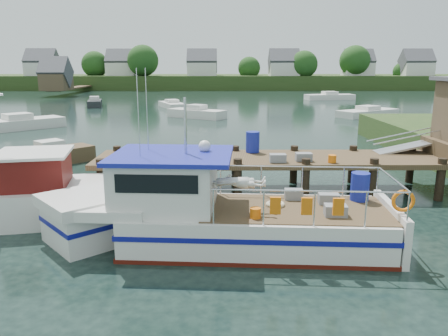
{
  "coord_description": "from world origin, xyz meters",
  "views": [
    {
      "loc": [
        -1.11,
        -16.82,
        4.89
      ],
      "look_at": [
        -1.0,
        -1.5,
        1.3
      ],
      "focal_mm": 35.0,
      "sensor_mm": 36.0,
      "label": 1
    }
  ],
  "objects_px": {
    "moored_rowboat": "(51,156)",
    "moored_a": "(18,123)",
    "moored_b": "(197,113)",
    "dock": "(416,135)",
    "lobster_boat": "(212,214)",
    "work_boat": "(5,199)",
    "moored_c": "(368,112)",
    "moored_far": "(330,97)",
    "moored_e": "(95,103)",
    "moored_d": "(172,105)"
  },
  "relations": [
    {
      "from": "moored_rowboat",
      "to": "moored_a",
      "type": "relative_size",
      "value": 0.63
    },
    {
      "from": "moored_rowboat",
      "to": "moored_b",
      "type": "bearing_deg",
      "value": 56.83
    },
    {
      "from": "dock",
      "to": "lobster_boat",
      "type": "height_order",
      "value": "lobster_boat"
    },
    {
      "from": "work_boat",
      "to": "dock",
      "type": "bearing_deg",
      "value": 2.42
    },
    {
      "from": "dock",
      "to": "moored_c",
      "type": "bearing_deg",
      "value": 75.24
    },
    {
      "from": "moored_b",
      "to": "moored_c",
      "type": "xyz_separation_m",
      "value": [
        16.89,
        1.07,
        -0.08
      ]
    },
    {
      "from": "moored_far",
      "to": "moored_a",
      "type": "bearing_deg",
      "value": -160.94
    },
    {
      "from": "moored_far",
      "to": "moored_a",
      "type": "height_order",
      "value": "moored_a"
    },
    {
      "from": "moored_a",
      "to": "moored_far",
      "type": "bearing_deg",
      "value": 19.13
    },
    {
      "from": "work_boat",
      "to": "moored_far",
      "type": "bearing_deg",
      "value": 55.4
    },
    {
      "from": "work_boat",
      "to": "moored_b",
      "type": "height_order",
      "value": "work_boat"
    },
    {
      "from": "moored_far",
      "to": "moored_e",
      "type": "relative_size",
      "value": 1.56
    },
    {
      "from": "lobster_boat",
      "to": "moored_c",
      "type": "height_order",
      "value": "lobster_boat"
    },
    {
      "from": "work_boat",
      "to": "moored_c",
      "type": "bearing_deg",
      "value": 43.53
    },
    {
      "from": "dock",
      "to": "moored_a",
      "type": "relative_size",
      "value": 2.57
    },
    {
      "from": "moored_b",
      "to": "lobster_boat",
      "type": "bearing_deg",
      "value": -88.2
    },
    {
      "from": "moored_rowboat",
      "to": "moored_e",
      "type": "height_order",
      "value": "moored_e"
    },
    {
      "from": "dock",
      "to": "lobster_boat",
      "type": "bearing_deg",
      "value": -145.81
    },
    {
      "from": "moored_a",
      "to": "moored_c",
      "type": "bearing_deg",
      "value": -8.74
    },
    {
      "from": "moored_far",
      "to": "moored_e",
      "type": "height_order",
      "value": "moored_e"
    },
    {
      "from": "moored_b",
      "to": "moored_d",
      "type": "bearing_deg",
      "value": 106.35
    },
    {
      "from": "moored_far",
      "to": "moored_c",
      "type": "distance_m",
      "value": 22.24
    },
    {
      "from": "moored_e",
      "to": "dock",
      "type": "bearing_deg",
      "value": -80.76
    },
    {
      "from": "moored_rowboat",
      "to": "moored_a",
      "type": "bearing_deg",
      "value": 104.15
    },
    {
      "from": "moored_far",
      "to": "moored_c",
      "type": "height_order",
      "value": "moored_far"
    },
    {
      "from": "dock",
      "to": "moored_e",
      "type": "bearing_deg",
      "value": 121.79
    },
    {
      "from": "dock",
      "to": "moored_far",
      "type": "relative_size",
      "value": 2.22
    },
    {
      "from": "work_boat",
      "to": "moored_d",
      "type": "bearing_deg",
      "value": 77.83
    },
    {
      "from": "lobster_boat",
      "to": "moored_d",
      "type": "xyz_separation_m",
      "value": [
        -5.6,
        41.31,
        -0.52
      ]
    },
    {
      "from": "moored_rowboat",
      "to": "moored_d",
      "type": "height_order",
      "value": "moored_rowboat"
    },
    {
      "from": "moored_a",
      "to": "moored_b",
      "type": "relative_size",
      "value": 1.1
    },
    {
      "from": "moored_b",
      "to": "moored_c",
      "type": "distance_m",
      "value": 16.93
    },
    {
      "from": "moored_d",
      "to": "moored_e",
      "type": "height_order",
      "value": "moored_e"
    },
    {
      "from": "dock",
      "to": "moored_far",
      "type": "distance_m",
      "value": 49.35
    },
    {
      "from": "work_boat",
      "to": "moored_rowboat",
      "type": "xyz_separation_m",
      "value": [
        -1.69,
        8.27,
        -0.28
      ]
    },
    {
      "from": "moored_far",
      "to": "dock",
      "type": "bearing_deg",
      "value": -124.81
    },
    {
      "from": "work_boat",
      "to": "moored_d",
      "type": "relative_size",
      "value": 1.47
    },
    {
      "from": "moored_b",
      "to": "moored_far",
      "type": "bearing_deg",
      "value": 49.44
    },
    {
      "from": "moored_a",
      "to": "moored_b",
      "type": "xyz_separation_m",
      "value": [
        13.69,
        7.7,
        0.0
      ]
    },
    {
      "from": "work_boat",
      "to": "moored_a",
      "type": "distance_m",
      "value": 22.85
    },
    {
      "from": "dock",
      "to": "moored_e",
      "type": "height_order",
      "value": "dock"
    },
    {
      "from": "work_boat",
      "to": "moored_d",
      "type": "height_order",
      "value": "work_boat"
    },
    {
      "from": "moored_a",
      "to": "moored_d",
      "type": "xyz_separation_m",
      "value": [
        10.16,
        18.34,
        -0.1
      ]
    },
    {
      "from": "moored_far",
      "to": "moored_e",
      "type": "distance_m",
      "value": 33.63
    },
    {
      "from": "moored_c",
      "to": "dock",
      "type": "bearing_deg",
      "value": -126.53
    },
    {
      "from": "dock",
      "to": "moored_c",
      "type": "height_order",
      "value": "dock"
    },
    {
      "from": "moored_far",
      "to": "moored_e",
      "type": "xyz_separation_m",
      "value": [
        -31.7,
        -11.24,
        0.02
      ]
    },
    {
      "from": "work_boat",
      "to": "moored_c",
      "type": "distance_m",
      "value": 36.72
    },
    {
      "from": "moored_rowboat",
      "to": "moored_e",
      "type": "xyz_separation_m",
      "value": [
        -6.87,
        32.42,
        0.01
      ]
    },
    {
      "from": "moored_far",
      "to": "moored_b",
      "type": "relative_size",
      "value": 1.27
    }
  ]
}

